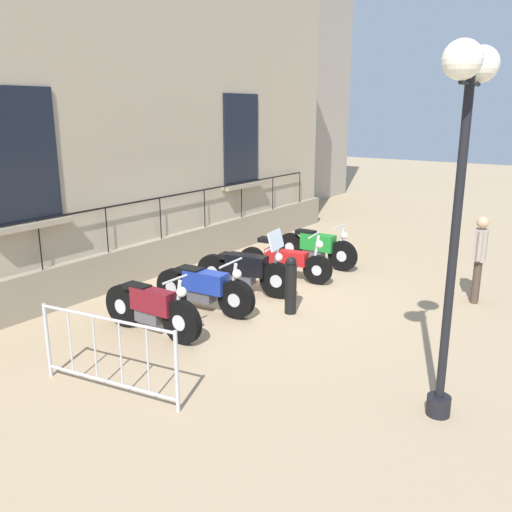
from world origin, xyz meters
TOP-DOWN VIEW (x-y plane):
  - ground_plane at (0.00, 0.00)m, footprint 60.00×60.00m
  - building_facade at (-2.77, 0.00)m, footprint 0.82×13.90m
  - motorcycle_maroon at (-0.12, -2.51)m, footprint 2.00×0.53m
  - motorcycle_blue at (-0.12, -1.22)m, footprint 2.06×0.69m
  - motorcycle_black at (-0.11, 0.02)m, footprint 2.10×0.67m
  - motorcycle_red at (0.03, 1.23)m, footprint 2.13×0.57m
  - motorcycle_green at (0.09, 2.50)m, footprint 2.06×0.60m
  - lamppost at (4.40, -2.26)m, footprint 0.39×1.09m
  - crowd_barrier at (0.80, -4.17)m, footprint 2.10×0.38m
  - bollard at (1.20, -0.42)m, footprint 0.21×0.21m
  - pedestrian_standing at (3.73, 2.09)m, footprint 0.28×0.52m
  - distant_building at (-6.37, 9.77)m, footprint 3.92×6.81m

SIDE VIEW (x-z plane):
  - ground_plane at x=0.00m, z-range 0.00..0.00m
  - motorcycle_red at x=0.03m, z-range -0.12..0.93m
  - motorcycle_blue at x=-0.12m, z-range -0.07..0.93m
  - motorcycle_maroon at x=-0.12m, z-range -0.08..0.96m
  - motorcycle_green at x=0.09m, z-range -0.06..0.96m
  - motorcycle_black at x=-0.11m, z-range -0.20..1.12m
  - bollard at x=1.20m, z-range 0.00..1.04m
  - crowd_barrier at x=0.80m, z-range 0.04..1.09m
  - pedestrian_standing at x=3.73m, z-range 0.10..1.74m
  - lamppost at x=4.40m, z-range 1.03..5.21m
  - building_facade at x=-2.77m, z-range -0.13..7.90m
  - distant_building at x=-6.37m, z-range 0.00..12.69m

